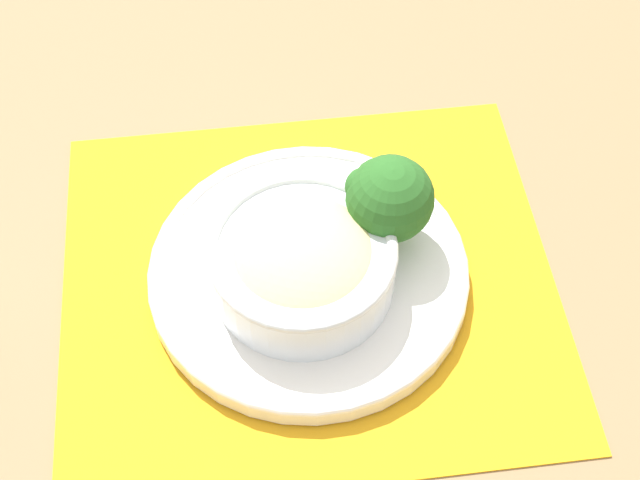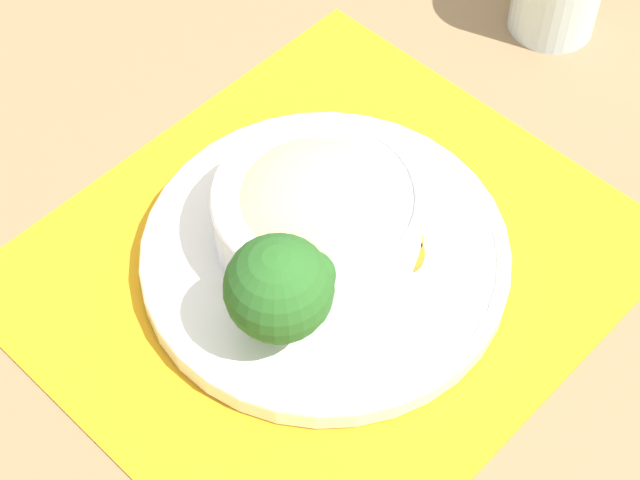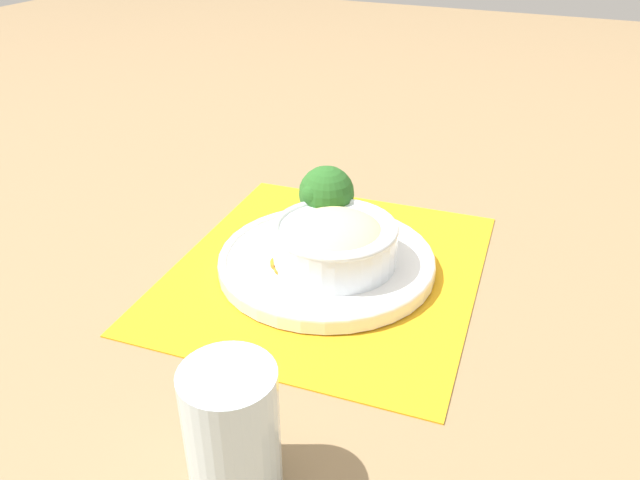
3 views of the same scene
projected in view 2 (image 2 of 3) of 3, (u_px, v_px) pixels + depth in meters
name	position (u px, v px, depth m)	size (l,w,h in m)	color
ground_plane	(325.00, 266.00, 0.82)	(4.00, 4.00, 0.00)	#8C704C
placemat	(325.00, 264.00, 0.82)	(0.46, 0.41, 0.00)	orange
plate	(325.00, 254.00, 0.81)	(0.28, 0.28, 0.02)	white
bowl	(318.00, 210.00, 0.79)	(0.16, 0.16, 0.06)	silver
broccoli_floret	(280.00, 289.00, 0.72)	(0.08, 0.08, 0.09)	#759E51
carrot_slice_near	(400.00, 254.00, 0.80)	(0.04, 0.04, 0.01)	orange
carrot_slice_middle	(399.00, 240.00, 0.81)	(0.04, 0.04, 0.01)	orange
carrot_slice_far	(394.00, 227.00, 0.81)	(0.04, 0.04, 0.01)	orange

